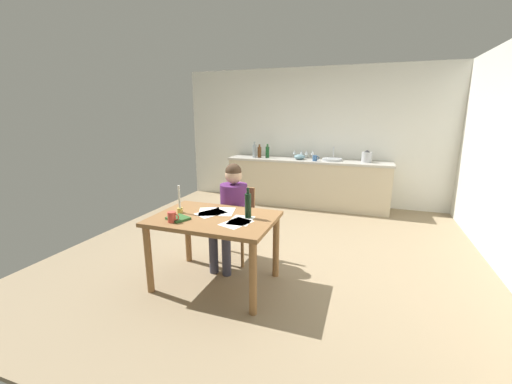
{
  "coord_description": "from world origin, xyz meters",
  "views": [
    {
      "loc": [
        1.06,
        -3.69,
        1.76
      ],
      "look_at": [
        -0.14,
        -0.3,
        0.85
      ],
      "focal_mm": 22.08,
      "sensor_mm": 36.0,
      "label": 1
    }
  ],
  "objects_px": {
    "wine_bottle_on_table": "(248,205)",
    "stovetop_kettle": "(367,157)",
    "wine_glass_back_right": "(294,152)",
    "coffee_mug": "(172,217)",
    "chair_at_table": "(237,219)",
    "bottle_oil": "(255,151)",
    "teacup_on_counter": "(315,158)",
    "wine_glass_back_left": "(302,152)",
    "bottle_vinegar": "(259,152)",
    "dining_table": "(214,227)",
    "person_seated": "(232,208)",
    "candlestick": "(180,205)",
    "bottle_wine_red": "(267,152)",
    "book_magazine": "(178,218)",
    "wine_glass_by_kettle": "(306,153)",
    "mixing_bowl": "(300,157)",
    "sink_unit": "(332,159)",
    "wine_glass_near_sink": "(313,153)"
  },
  "relations": [
    {
      "from": "wine_glass_by_kettle",
      "to": "wine_glass_back_right",
      "type": "xyz_separation_m",
      "value": [
        -0.24,
        0.0,
        0.0
      ]
    },
    {
      "from": "wine_glass_back_left",
      "to": "bottle_vinegar",
      "type": "bearing_deg",
      "value": -165.44
    },
    {
      "from": "person_seated",
      "to": "candlestick",
      "type": "bearing_deg",
      "value": -124.75
    },
    {
      "from": "book_magazine",
      "to": "wine_glass_back_left",
      "type": "bearing_deg",
      "value": 104.62
    },
    {
      "from": "mixing_bowl",
      "to": "dining_table",
      "type": "bearing_deg",
      "value": -93.45
    },
    {
      "from": "bottle_oil",
      "to": "wine_glass_back_right",
      "type": "bearing_deg",
      "value": 15.47
    },
    {
      "from": "book_magazine",
      "to": "wine_bottle_on_table",
      "type": "distance_m",
      "value": 0.7
    },
    {
      "from": "chair_at_table",
      "to": "book_magazine",
      "type": "relative_size",
      "value": 4.53
    },
    {
      "from": "bottle_wine_red",
      "to": "wine_glass_back_right",
      "type": "relative_size",
      "value": 1.74
    },
    {
      "from": "bottle_wine_red",
      "to": "dining_table",
      "type": "bearing_deg",
      "value": -81.98
    },
    {
      "from": "wine_glass_back_right",
      "to": "teacup_on_counter",
      "type": "bearing_deg",
      "value": -33.4
    },
    {
      "from": "bottle_wine_red",
      "to": "wine_glass_back_left",
      "type": "distance_m",
      "value": 0.67
    },
    {
      "from": "wine_glass_back_right",
      "to": "book_magazine",
      "type": "bearing_deg",
      "value": -95.46
    },
    {
      "from": "stovetop_kettle",
      "to": "wine_glass_back_right",
      "type": "relative_size",
      "value": 1.43
    },
    {
      "from": "bottle_oil",
      "to": "teacup_on_counter",
      "type": "distance_m",
      "value": 1.22
    },
    {
      "from": "coffee_mug",
      "to": "chair_at_table",
      "type": "bearing_deg",
      "value": 74.05
    },
    {
      "from": "wine_bottle_on_table",
      "to": "mixing_bowl",
      "type": "distance_m",
      "value": 3.12
    },
    {
      "from": "dining_table",
      "to": "wine_glass_back_right",
      "type": "height_order",
      "value": "wine_glass_back_right"
    },
    {
      "from": "person_seated",
      "to": "bottle_vinegar",
      "type": "height_order",
      "value": "person_seated"
    },
    {
      "from": "coffee_mug",
      "to": "candlestick",
      "type": "relative_size",
      "value": 0.41
    },
    {
      "from": "chair_at_table",
      "to": "person_seated",
      "type": "relative_size",
      "value": 0.73
    },
    {
      "from": "wine_glass_back_right",
      "to": "wine_bottle_on_table",
      "type": "bearing_deg",
      "value": -85.03
    },
    {
      "from": "stovetop_kettle",
      "to": "wine_glass_back_right",
      "type": "bearing_deg",
      "value": 173.66
    },
    {
      "from": "wine_glass_back_right",
      "to": "wine_glass_back_left",
      "type": "bearing_deg",
      "value": 0.0
    },
    {
      "from": "candlestick",
      "to": "coffee_mug",
      "type": "bearing_deg",
      "value": -71.44
    },
    {
      "from": "sink_unit",
      "to": "dining_table",
      "type": "bearing_deg",
      "value": -103.79
    },
    {
      "from": "book_magazine",
      "to": "wine_glass_near_sink",
      "type": "bearing_deg",
      "value": 101.29
    },
    {
      "from": "sink_unit",
      "to": "wine_glass_back_right",
      "type": "distance_m",
      "value": 0.77
    },
    {
      "from": "dining_table",
      "to": "wine_bottle_on_table",
      "type": "height_order",
      "value": "wine_bottle_on_table"
    },
    {
      "from": "chair_at_table",
      "to": "bottle_vinegar",
      "type": "height_order",
      "value": "bottle_vinegar"
    },
    {
      "from": "chair_at_table",
      "to": "coffee_mug",
      "type": "bearing_deg",
      "value": -105.95
    },
    {
      "from": "coffee_mug",
      "to": "mixing_bowl",
      "type": "bearing_deg",
      "value": 81.88
    },
    {
      "from": "bottle_vinegar",
      "to": "wine_glass_back_right",
      "type": "distance_m",
      "value": 0.69
    },
    {
      "from": "book_magazine",
      "to": "wine_bottle_on_table",
      "type": "xyz_separation_m",
      "value": [
        0.63,
        0.28,
        0.12
      ]
    },
    {
      "from": "wine_bottle_on_table",
      "to": "teacup_on_counter",
      "type": "distance_m",
      "value": 3.01
    },
    {
      "from": "person_seated",
      "to": "candlestick",
      "type": "height_order",
      "value": "person_seated"
    },
    {
      "from": "chair_at_table",
      "to": "bottle_oil",
      "type": "relative_size",
      "value": 2.86
    },
    {
      "from": "wine_glass_back_left",
      "to": "teacup_on_counter",
      "type": "relative_size",
      "value": 1.27
    },
    {
      "from": "wine_glass_back_right",
      "to": "mixing_bowl",
      "type": "bearing_deg",
      "value": -52.53
    },
    {
      "from": "book_magazine",
      "to": "bottle_vinegar",
      "type": "bearing_deg",
      "value": 117.63
    },
    {
      "from": "mixing_bowl",
      "to": "teacup_on_counter",
      "type": "distance_m",
      "value": 0.33
    },
    {
      "from": "bottle_vinegar",
      "to": "wine_glass_back_left",
      "type": "height_order",
      "value": "bottle_vinegar"
    },
    {
      "from": "chair_at_table",
      "to": "bottle_vinegar",
      "type": "distance_m",
      "value": 2.63
    },
    {
      "from": "mixing_bowl",
      "to": "teacup_on_counter",
      "type": "relative_size",
      "value": 1.73
    },
    {
      "from": "bottle_wine_red",
      "to": "mixing_bowl",
      "type": "relative_size",
      "value": 1.28
    },
    {
      "from": "bottle_wine_red",
      "to": "bottle_vinegar",
      "type": "bearing_deg",
      "value": -169.27
    },
    {
      "from": "wine_glass_back_left",
      "to": "bottle_oil",
      "type": "bearing_deg",
      "value": -166.88
    },
    {
      "from": "coffee_mug",
      "to": "book_magazine",
      "type": "bearing_deg",
      "value": 84.59
    },
    {
      "from": "candlestick",
      "to": "wine_glass_back_right",
      "type": "relative_size",
      "value": 1.9
    },
    {
      "from": "wine_bottle_on_table",
      "to": "stovetop_kettle",
      "type": "distance_m",
      "value": 3.33
    }
  ]
}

